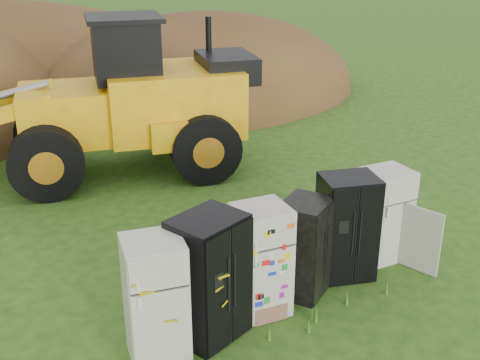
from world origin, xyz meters
The scene contains 9 objects.
ground centered at (0.00, 0.00, 0.00)m, with size 120.00×120.00×0.00m, color #254F15.
fridge_leftmost centered at (-2.44, 0.00, 0.92)m, with size 0.81×0.78×1.83m, color beige, non-canonical shape.
fridge_black_side centered at (-1.58, -0.03, 0.96)m, with size 1.01×0.80×1.93m, color black, non-canonical shape.
fridge_sticker centered at (-0.59, 0.01, 0.90)m, with size 0.80×0.74×1.80m, color silver, non-canonical shape.
fridge_dark_mid centered at (0.32, 0.01, 0.83)m, with size 0.84×0.69×1.65m, color black, non-canonical shape.
fridge_black_right centered at (1.28, 0.00, 0.92)m, with size 0.92×0.77×1.84m, color black, non-canonical shape.
fridge_open_door centered at (2.28, 0.02, 0.86)m, with size 0.78×0.72×1.72m, color beige, non-canonical shape.
wheel_loader centered at (-0.24, 7.11, 1.91)m, with size 7.91×3.21×3.83m, color yellow, non-canonical shape.
dirt_mound_right centered at (6.22, 12.20, 0.00)m, with size 12.85×9.43×6.00m, color #4F3419.
Camera 1 is at (-5.69, -6.31, 5.57)m, focal length 45.00 mm.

